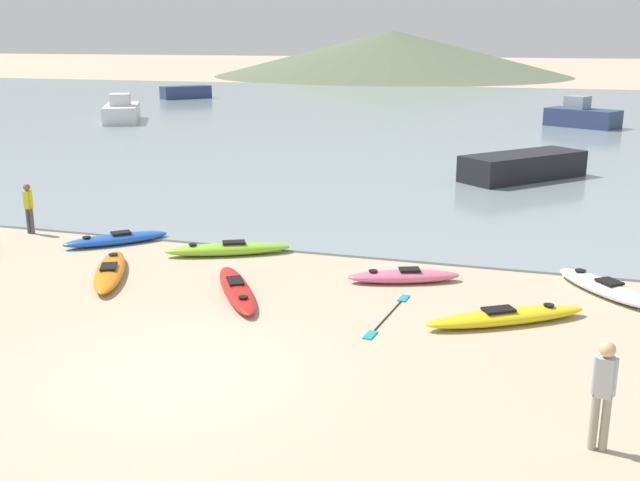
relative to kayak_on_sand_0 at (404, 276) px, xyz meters
name	(u,v)px	position (x,y,z in m)	size (l,w,h in m)	color
ground_plane	(177,372)	(-2.90, -6.14, -0.15)	(400.00, 400.00, 0.00)	tan
bay_water	(460,120)	(-2.90, 36.66, -0.12)	(160.00, 70.00, 0.06)	gray
far_hill_left	(392,53)	(-19.91, 94.97, 3.11)	(52.33, 52.33, 6.52)	#5B664C
kayak_on_sand_0	(404,276)	(0.00, 0.00, 0.00)	(2.77, 1.54, 0.35)	#E5668C
kayak_on_sand_1	(110,271)	(-7.03, -1.72, 0.00)	(2.12, 3.36, 0.35)	orange
kayak_on_sand_2	(506,316)	(2.53, -2.04, 0.00)	(3.39, 2.45, 0.35)	yellow
kayak_on_sand_3	(237,289)	(-3.52, -2.00, -0.02)	(2.36, 3.26, 0.31)	red
kayak_on_sand_4	(116,239)	(-8.52, 0.98, 0.00)	(2.59, 2.52, 0.35)	blue
kayak_on_sand_6	(604,287)	(4.59, 0.51, 0.01)	(2.44, 2.75, 0.37)	white
kayak_on_sand_7	(228,249)	(-5.02, 0.91, 0.02)	(3.32, 2.03, 0.38)	#8CCC2D
person_near_foreground	(603,389)	(4.09, -6.68, 0.81)	(0.34, 0.23, 1.67)	gray
person_near_waterline	(28,205)	(-11.64, 1.30, 0.72)	(0.31, 0.23, 1.52)	#4C4C4C
moored_boat_0	(186,92)	(-29.68, 47.41, 0.48)	(4.26, 4.52, 1.15)	navy
moored_boat_1	(523,166)	(2.20, 14.46, 0.44)	(5.09, 5.41, 1.06)	black
moored_boat_2	(122,112)	(-24.95, 28.38, 0.58)	(4.37, 5.82, 1.92)	white
moored_boat_3	(582,116)	(5.10, 34.37, 0.59)	(4.89, 3.91, 1.94)	navy
loose_paddle	(388,315)	(0.11, -2.34, -0.14)	(0.46, 2.78, 0.03)	black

